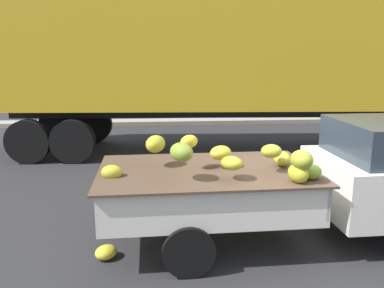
# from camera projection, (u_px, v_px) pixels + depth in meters

# --- Properties ---
(ground) EXTENTS (220.00, 220.00, 0.00)m
(ground) POSITION_uv_depth(u_px,v_px,m) (302.00, 248.00, 5.48)
(ground) COLOR #28282B
(curb_strip) EXTENTS (80.00, 0.80, 0.16)m
(curb_strip) POSITION_uv_depth(u_px,v_px,m) (209.00, 121.00, 15.44)
(curb_strip) COLOR gray
(curb_strip) RESTS_ON ground
(pickup_truck) EXTENTS (5.19, 1.94, 1.70)m
(pickup_truck) POSITION_uv_depth(u_px,v_px,m) (349.00, 178.00, 5.65)
(pickup_truck) COLOR silver
(pickup_truck) RESTS_ON ground
(semi_trailer) EXTENTS (12.13, 3.25, 3.95)m
(semi_trailer) POSITION_uv_depth(u_px,v_px,m) (214.00, 57.00, 10.53)
(semi_trailer) COLOR gold
(semi_trailer) RESTS_ON ground
(fallen_banana_bunch_near_tailgate) EXTENTS (0.39, 0.40, 0.18)m
(fallen_banana_bunch_near_tailgate) POSITION_uv_depth(u_px,v_px,m) (106.00, 252.00, 5.17)
(fallen_banana_bunch_near_tailgate) COLOR yellow
(fallen_banana_bunch_near_tailgate) RESTS_ON ground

